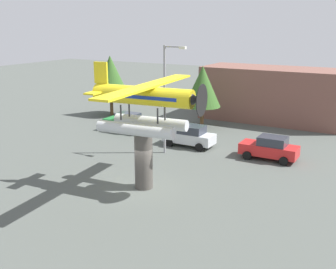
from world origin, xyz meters
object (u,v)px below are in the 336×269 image
object	(u,v)px
storefront_building	(274,94)
car_far_red	(270,148)
floatplane_monument	(145,104)
car_mid_silver	(190,136)
tree_west	(111,77)
display_pedestal	(144,160)
car_near_green	(126,122)
streetlight_primary	(167,92)
tree_east	(203,86)

from	to	relation	value
storefront_building	car_far_red	bearing A→B (deg)	-75.22
floatplane_monument	car_mid_silver	xyz separation A→B (m)	(-1.68, 9.31, -4.36)
storefront_building	tree_west	xyz separation A→B (m)	(-16.22, -6.11, 1.48)
tree_west	storefront_building	bearing A→B (deg)	20.64
floatplane_monument	display_pedestal	bearing A→B (deg)	-180.00
car_near_green	tree_west	world-z (taller)	tree_west
car_near_green	car_mid_silver	world-z (taller)	same
streetlight_primary	tree_west	xyz separation A→B (m)	(-12.21, 9.12, -0.57)
streetlight_primary	tree_east	xyz separation A→B (m)	(-1.06, 8.67, -0.75)
display_pedestal	tree_east	world-z (taller)	tree_east
tree_west	tree_east	bearing A→B (deg)	-2.28
floatplane_monument	tree_east	world-z (taller)	floatplane_monument
car_far_red	display_pedestal	bearing A→B (deg)	60.82
floatplane_monument	storefront_building	bearing A→B (deg)	80.30
storefront_building	floatplane_monument	bearing A→B (deg)	-94.25
streetlight_primary	tree_west	distance (m)	15.25
car_mid_silver	streetlight_primary	distance (m)	4.70
display_pedestal	car_near_green	bearing A→B (deg)	129.47
car_far_red	storefront_building	xyz separation A→B (m)	(-3.38, 12.80, 1.83)
streetlight_primary	display_pedestal	bearing A→B (deg)	-71.66
storefront_building	tree_east	size ratio (longest dim) A/B	2.42
tree_west	car_near_green	bearing A→B (deg)	-42.60
car_far_red	storefront_building	distance (m)	13.36
display_pedestal	car_far_red	size ratio (longest dim) A/B	0.85
display_pedestal	car_far_red	world-z (taller)	display_pedestal
display_pedestal	car_mid_silver	distance (m)	9.50
floatplane_monument	car_far_red	distance (m)	11.34
car_mid_silver	display_pedestal	bearing A→B (deg)	99.45
display_pedestal	streetlight_primary	bearing A→B (deg)	108.34
floatplane_monument	car_far_red	bearing A→B (deg)	55.96
display_pedestal	storefront_building	distance (m)	22.09
display_pedestal	tree_west	size ratio (longest dim) A/B	0.55
streetlight_primary	car_near_green	bearing A→B (deg)	149.06
storefront_building	tree_west	size ratio (longest dim) A/B	2.23
car_near_green	tree_east	distance (m)	7.91
car_far_red	tree_east	bearing A→B (deg)	-36.46
floatplane_monument	car_near_green	world-z (taller)	floatplane_monument
tree_west	display_pedestal	bearing A→B (deg)	-47.72
car_near_green	tree_west	bearing A→B (deg)	-42.60
streetlight_primary	tree_west	world-z (taller)	streetlight_primary
car_mid_silver	streetlight_primary	xyz separation A→B (m)	(-0.69, -2.55, 3.88)
storefront_building	tree_east	distance (m)	8.39
floatplane_monument	tree_west	size ratio (longest dim) A/B	1.62
car_mid_silver	streetlight_primary	bearing A→B (deg)	74.80
car_near_green	floatplane_monument	bearing A→B (deg)	129.92
floatplane_monument	car_near_green	bearing A→B (deg)	124.47
storefront_building	tree_west	world-z (taller)	tree_west
floatplane_monument	streetlight_primary	world-z (taller)	streetlight_primary
car_mid_silver	tree_west	xyz separation A→B (m)	(-12.90, 6.57, 3.32)
floatplane_monument	tree_east	xyz separation A→B (m)	(-3.44, 15.44, -1.23)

